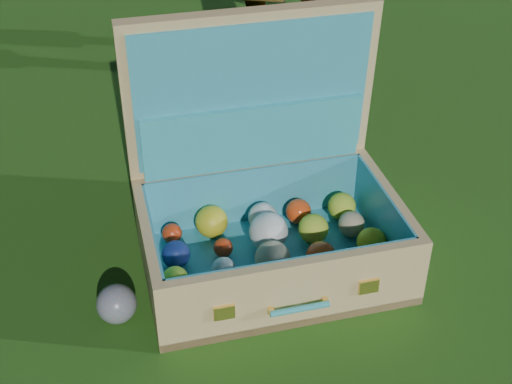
# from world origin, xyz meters

# --- Properties ---
(ground) EXTENTS (60.00, 60.00, 0.00)m
(ground) POSITION_xyz_m (0.00, 0.00, 0.00)
(ground) COLOR #215114
(ground) RESTS_ON ground
(stray_ball) EXTENTS (0.08, 0.08, 0.08)m
(stray_ball) POSITION_xyz_m (-0.39, -0.17, 0.04)
(stray_ball) COLOR teal
(stray_ball) RESTS_ON ground
(suitcase) EXTENTS (0.62, 0.51, 0.52)m
(suitcase) POSITION_xyz_m (-0.03, -0.13, 0.15)
(suitcase) COLOR #D8B574
(suitcase) RESTS_ON ground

